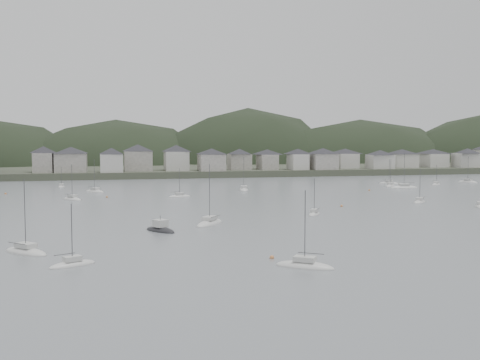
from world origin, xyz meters
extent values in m
plane|color=slate|center=(0.00, 0.00, 0.00)|extent=(900.00, 900.00, 0.00)
cube|color=#383D2D|center=(0.00, 295.00, 1.50)|extent=(900.00, 250.00, 3.00)
ellipsoid|color=black|center=(-32.30, 272.87, -9.97)|extent=(132.08, 90.41, 79.74)
ellipsoid|color=black|center=(50.65, 272.93, -12.68)|extent=(133.88, 88.37, 101.41)
ellipsoid|color=black|center=(125.95, 267.91, -10.32)|extent=(165.81, 81.78, 82.55)
cube|color=gray|center=(-65.00, 181.96, 7.29)|extent=(8.34, 12.91, 8.59)
pyramid|color=#26262B|center=(-65.00, 181.96, 13.09)|extent=(15.78, 15.78, 3.01)
cube|color=gray|center=(-53.32, 181.32, 7.18)|extent=(13.68, 13.35, 8.36)
pyramid|color=#26262B|center=(-53.32, 181.32, 12.82)|extent=(20.07, 20.07, 2.93)
cube|color=#BCB9B0|center=(-35.57, 176.02, 7.04)|extent=(9.78, 10.20, 8.08)
pyramid|color=#26262B|center=(-35.57, 176.02, 12.49)|extent=(14.83, 14.83, 2.83)
cube|color=gray|center=(-23.51, 185.65, 7.55)|extent=(12.59, 13.33, 9.09)
pyramid|color=#26262B|center=(-23.51, 185.65, 13.68)|extent=(19.24, 19.24, 3.18)
cube|color=#BCB9B0|center=(-5.75, 184.10, 7.43)|extent=(10.74, 12.17, 8.87)
pyramid|color=#26262B|center=(-5.75, 184.10, 13.42)|extent=(17.01, 17.01, 3.10)
cube|color=gray|center=(9.92, 177.53, 6.85)|extent=(11.63, 12.09, 7.69)
pyramid|color=#26262B|center=(9.92, 177.53, 12.04)|extent=(17.61, 17.61, 2.69)
cube|color=gray|center=(25.25, 186.19, 6.72)|extent=(10.37, 9.35, 7.44)
pyramid|color=#26262B|center=(25.25, 186.19, 11.74)|extent=(14.65, 14.65, 2.60)
cube|color=gray|center=(38.63, 183.79, 6.61)|extent=(8.24, 12.20, 7.22)
pyramid|color=#26262B|center=(38.63, 183.79, 11.48)|extent=(15.17, 15.17, 2.53)
cube|color=#BCB9B0|center=(52.50, 178.55, 6.73)|extent=(8.06, 10.91, 7.46)
pyramid|color=#26262B|center=(52.50, 178.55, 11.77)|extent=(14.08, 14.08, 2.61)
cube|color=gray|center=(64.81, 177.06, 6.83)|extent=(11.73, 11.78, 7.66)
pyramid|color=#26262B|center=(64.81, 177.06, 12.00)|extent=(17.46, 17.46, 2.68)
cube|color=#BCB9B0|center=(80.64, 186.91, 6.67)|extent=(10.19, 13.02, 7.33)
pyramid|color=#26262B|center=(80.64, 186.91, 11.62)|extent=(17.23, 17.23, 2.57)
cube|color=#BCB9B0|center=(95.55, 178.06, 6.44)|extent=(11.70, 9.81, 6.88)
pyramid|color=#26262B|center=(95.55, 178.06, 11.08)|extent=(15.97, 15.97, 2.41)
cube|color=#BCB9B0|center=(112.40, 186.91, 6.50)|extent=(12.83, 12.48, 7.00)
pyramid|color=#26262B|center=(112.40, 186.91, 11.22)|extent=(18.79, 18.79, 2.45)
cube|color=#BCB9B0|center=(130.73, 187.42, 6.48)|extent=(11.07, 13.50, 6.97)
pyramid|color=#26262B|center=(130.73, 187.42, 11.19)|extent=(18.25, 18.25, 2.44)
cube|color=#BCB9B0|center=(146.02, 179.72, 6.67)|extent=(13.75, 9.12, 7.34)
pyramid|color=#26262B|center=(146.02, 179.72, 11.62)|extent=(16.97, 16.97, 2.57)
ellipsoid|color=silver|center=(-49.82, 7.88, 0.05)|extent=(8.55, 8.61, 1.84)
cube|color=beige|center=(-49.82, 7.88, 1.27)|extent=(3.70, 3.71, 0.70)
cylinder|color=#3F3F42|center=(-49.82, 7.88, 5.95)|extent=(0.12, 0.12, 11.50)
cylinder|color=#3F3F42|center=(-50.99, 6.70, 1.82)|extent=(2.98, 3.02, 0.10)
ellipsoid|color=silver|center=(-42.17, -3.02, 0.05)|extent=(7.12, 5.17, 1.38)
cube|color=beige|center=(-42.17, -3.02, 1.04)|extent=(2.84, 2.47, 0.70)
cylinder|color=#3F3F42|center=(-42.17, -3.02, 4.51)|extent=(0.12, 0.12, 8.61)
cylinder|color=#3F3F42|center=(-43.27, -2.44, 1.59)|extent=(2.79, 1.54, 0.10)
ellipsoid|color=silver|center=(87.48, 114.14, 0.05)|extent=(6.02, 5.06, 1.20)
cube|color=beige|center=(87.48, 114.14, 0.95)|extent=(2.48, 2.30, 0.70)
cylinder|color=#3F3F42|center=(87.48, 114.14, 3.96)|extent=(0.12, 0.12, 7.52)
cylinder|color=#3F3F42|center=(86.60, 114.77, 1.50)|extent=(2.26, 1.65, 0.10)
ellipsoid|color=silver|center=(-47.49, 88.19, 0.05)|extent=(6.95, 8.18, 1.64)
cube|color=beige|center=(-47.49, 88.19, 1.17)|extent=(3.15, 3.38, 0.70)
cylinder|color=#3F3F42|center=(-47.49, 88.19, 5.33)|extent=(0.12, 0.12, 10.26)
cylinder|color=#3F3F42|center=(-48.36, 87.00, 1.72)|extent=(2.25, 3.04, 0.10)
ellipsoid|color=silver|center=(-10.53, -11.27, 0.05)|extent=(8.48, 7.12, 1.70)
cube|color=beige|center=(-10.53, -11.27, 1.20)|extent=(3.50, 3.24, 0.70)
cylinder|color=#3F3F42|center=(-10.53, -11.27, 5.50)|extent=(0.12, 0.12, 10.60)
cylinder|color=#3F3F42|center=(-9.28, -10.39, 1.75)|extent=(3.17, 2.29, 0.10)
ellipsoid|color=silver|center=(106.42, 121.55, 0.05)|extent=(6.20, 8.66, 1.67)
cube|color=beige|center=(106.42, 121.55, 1.19)|extent=(2.97, 3.44, 0.70)
cylinder|color=#3F3F42|center=(106.42, 121.55, 5.42)|extent=(0.12, 0.12, 10.45)
cylinder|color=#3F3F42|center=(105.73, 120.22, 1.74)|extent=(1.81, 3.39, 0.10)
ellipsoid|color=silver|center=(67.28, 102.46, 0.05)|extent=(10.47, 4.12, 2.05)
cube|color=beige|center=(67.28, 102.46, 1.37)|extent=(3.76, 2.54, 0.70)
cylinder|color=#3F3F42|center=(67.28, 102.46, 6.60)|extent=(0.12, 0.12, 12.79)
cylinder|color=#3F3F42|center=(69.11, 102.61, 1.92)|extent=(4.60, 0.48, 0.10)
ellipsoid|color=silver|center=(66.48, 111.26, 0.05)|extent=(7.30, 7.62, 1.60)
cube|color=beige|center=(66.48, 111.26, 1.15)|extent=(3.19, 3.25, 0.70)
cylinder|color=#3F3F42|center=(66.48, 111.26, 5.20)|extent=(0.12, 0.12, 10.00)
cylinder|color=#3F3F42|center=(65.51, 112.32, 1.70)|extent=(2.51, 2.72, 0.10)
ellipsoid|color=silver|center=(-16.53, 31.40, 0.05)|extent=(8.47, 9.92, 1.99)
cube|color=beige|center=(-16.53, 31.40, 1.35)|extent=(3.83, 4.11, 0.70)
cylinder|color=#3F3F42|center=(-16.53, 31.40, 6.43)|extent=(0.12, 0.12, 12.46)
cylinder|color=#3F3F42|center=(-15.46, 29.95, 1.90)|extent=(2.74, 3.67, 0.10)
ellipsoid|color=silver|center=(-41.63, 112.06, 0.05)|extent=(7.68, 8.62, 1.76)
cube|color=beige|center=(-41.63, 112.06, 1.23)|extent=(3.43, 3.61, 0.70)
cylinder|color=#3F3F42|center=(-41.63, 112.06, 5.69)|extent=(0.12, 0.12, 10.98)
cylinder|color=#3F3F42|center=(-42.62, 110.82, 1.78)|extent=(2.55, 3.15, 0.10)
ellipsoid|color=silver|center=(10.15, 40.97, 0.05)|extent=(5.43, 6.80, 1.34)
cube|color=beige|center=(10.15, 40.97, 1.02)|extent=(2.51, 2.77, 0.70)
cylinder|color=#3F3F42|center=(10.15, 40.97, 4.39)|extent=(0.12, 0.12, 8.38)
cylinder|color=#3F3F42|center=(10.81, 39.96, 1.57)|extent=(1.71, 2.59, 0.10)
ellipsoid|color=silver|center=(71.67, 122.36, 0.05)|extent=(7.76, 6.50, 1.55)
cube|color=beige|center=(71.67, 122.36, 1.12)|extent=(3.20, 2.96, 0.70)
cylinder|color=#3F3F42|center=(71.67, 122.36, 5.04)|extent=(0.12, 0.12, 9.69)
cylinder|color=#3F3F42|center=(70.53, 121.55, 1.67)|extent=(2.90, 2.10, 0.10)
ellipsoid|color=silver|center=(-15.80, 89.41, 0.05)|extent=(7.12, 3.16, 1.37)
cube|color=beige|center=(-15.80, 89.41, 1.04)|extent=(2.60, 1.84, 0.70)
cylinder|color=#3F3F42|center=(-15.80, 89.41, 4.50)|extent=(0.12, 0.12, 8.59)
cylinder|color=#3F3F42|center=(-17.02, 89.59, 1.59)|extent=(3.08, 0.54, 0.10)
ellipsoid|color=silver|center=(48.10, 58.86, 0.05)|extent=(7.09, 7.05, 1.52)
cube|color=beige|center=(48.10, 58.86, 1.11)|extent=(3.06, 3.05, 0.70)
cylinder|color=#3F3F42|center=(48.10, 58.86, 4.94)|extent=(0.12, 0.12, 9.47)
cylinder|color=#3F3F42|center=(49.06, 57.90, 1.66)|extent=(2.49, 2.47, 0.10)
ellipsoid|color=silver|center=(-54.06, 135.60, 0.05)|extent=(2.68, 6.14, 1.19)
cube|color=beige|center=(-54.06, 135.60, 0.94)|extent=(1.57, 2.24, 0.70)
cylinder|color=#3F3F42|center=(-54.06, 135.60, 3.91)|extent=(0.12, 0.12, 7.42)
cylinder|color=#3F3F42|center=(-53.92, 134.54, 1.49)|extent=(0.46, 2.66, 0.10)
ellipsoid|color=silver|center=(8.76, 107.28, 0.05)|extent=(4.66, 9.68, 1.86)
cube|color=beige|center=(8.76, 107.28, 1.28)|extent=(2.62, 3.58, 0.70)
cylinder|color=#3F3F42|center=(8.76, 107.28, 6.01)|extent=(0.12, 0.12, 11.61)
cylinder|color=#3F3F42|center=(8.45, 108.92, 1.83)|extent=(0.88, 4.13, 0.10)
ellipsoid|color=black|center=(-27.38, 24.71, 0.05)|extent=(6.73, 8.18, 1.74)
cube|color=beige|center=(-27.38, 24.71, 1.57)|extent=(3.16, 3.20, 1.40)
cylinder|color=#3F3F42|center=(-27.38, 24.71, 2.47)|extent=(0.10, 0.10, 1.20)
sphere|color=#CB7B43|center=(50.88, 96.59, 0.15)|extent=(0.70, 0.70, 0.70)
sphere|color=#CB7B43|center=(-37.60, 92.62, 0.15)|extent=(0.70, 0.70, 0.70)
sphere|color=#CB7B43|center=(-69.57, 110.92, 0.15)|extent=(0.70, 0.70, 0.70)
sphere|color=#CB7B43|center=(22.96, 54.82, 0.15)|extent=(0.70, 0.70, 0.70)
sphere|color=#CB7B43|center=(-13.36, -4.57, 0.15)|extent=(0.70, 0.70, 0.70)
camera|label=1|loc=(-37.00, -86.33, 17.91)|focal=43.06mm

